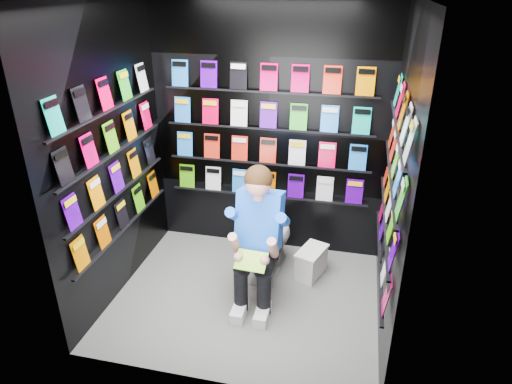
# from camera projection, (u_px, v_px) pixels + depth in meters

# --- Properties ---
(floor) EXTENTS (2.40, 2.40, 0.00)m
(floor) POSITION_uv_depth(u_px,v_px,m) (246.00, 298.00, 4.27)
(floor) COLOR slate
(floor) RESTS_ON ground
(wall_back) EXTENTS (2.40, 0.04, 2.60)m
(wall_back) POSITION_uv_depth(u_px,v_px,m) (269.00, 133.00, 4.60)
(wall_back) COLOR black
(wall_back) RESTS_ON floor
(wall_front) EXTENTS (2.40, 0.04, 2.60)m
(wall_front) POSITION_uv_depth(u_px,v_px,m) (205.00, 229.00, 2.84)
(wall_front) COLOR black
(wall_front) RESTS_ON floor
(wall_left) EXTENTS (0.04, 2.00, 2.60)m
(wall_left) POSITION_uv_depth(u_px,v_px,m) (111.00, 158.00, 3.96)
(wall_left) COLOR black
(wall_left) RESTS_ON floor
(wall_right) EXTENTS (0.04, 2.00, 2.60)m
(wall_right) POSITION_uv_depth(u_px,v_px,m) (397.00, 183.00, 3.47)
(wall_right) COLOR black
(wall_right) RESTS_ON floor
(comics_back) EXTENTS (2.10, 0.06, 1.37)m
(comics_back) POSITION_uv_depth(u_px,v_px,m) (268.00, 133.00, 4.57)
(comics_back) COLOR #E0003A
(comics_back) RESTS_ON wall_back
(comics_left) EXTENTS (0.06, 1.70, 1.37)m
(comics_left) POSITION_uv_depth(u_px,v_px,m) (114.00, 157.00, 3.95)
(comics_left) COLOR #E0003A
(comics_left) RESTS_ON wall_left
(comics_right) EXTENTS (0.06, 1.70, 1.37)m
(comics_right) POSITION_uv_depth(u_px,v_px,m) (393.00, 182.00, 3.48)
(comics_right) COLOR #E0003A
(comics_right) RESTS_ON wall_right
(toilet) EXTENTS (0.47, 0.78, 0.73)m
(toilet) POSITION_uv_depth(u_px,v_px,m) (268.00, 238.00, 4.53)
(toilet) COLOR white
(toilet) RESTS_ON floor
(longbox) EXTENTS (0.30, 0.40, 0.27)m
(longbox) POSITION_uv_depth(u_px,v_px,m) (311.00, 264.00, 4.54)
(longbox) COLOR white
(longbox) RESTS_ON floor
(longbox_lid) EXTENTS (0.33, 0.43, 0.03)m
(longbox_lid) POSITION_uv_depth(u_px,v_px,m) (312.00, 251.00, 4.48)
(longbox_lid) COLOR white
(longbox_lid) RESTS_ON longbox
(reader) EXTENTS (0.59, 0.82, 1.44)m
(reader) POSITION_uv_depth(u_px,v_px,m) (260.00, 220.00, 4.02)
(reader) COLOR blue
(reader) RESTS_ON toilet
(held_comic) EXTENTS (0.28, 0.17, 0.11)m
(held_comic) POSITION_uv_depth(u_px,v_px,m) (251.00, 261.00, 3.80)
(held_comic) COLOR green
(held_comic) RESTS_ON reader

